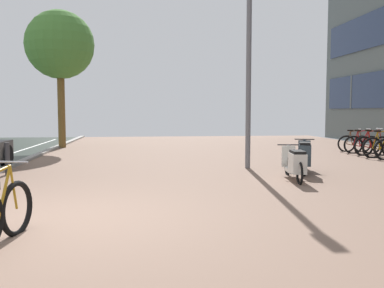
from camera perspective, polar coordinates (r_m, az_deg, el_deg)
name	(u,v)px	position (r m, az deg, el deg)	size (l,w,h in m)	color
ground	(153,220)	(6.21, -5.31, -10.37)	(21.00, 40.00, 0.13)	black
bicycle_rack_07	(382,147)	(15.46, 24.60, -0.41)	(1.44, 0.48, 1.02)	black
bicycle_rack_08	(373,146)	(16.09, 23.52, -0.22)	(1.41, 0.48, 1.00)	black
bicycle_rack_09	(362,144)	(16.69, 22.26, -0.06)	(1.33, 0.47, 0.97)	black
bicycle_rack_10	(354,143)	(17.33, 21.32, 0.08)	(1.22, 0.50, 0.93)	black
scooter_near	(304,156)	(10.93, 15.14, -1.64)	(0.84, 1.72, 0.86)	black
scooter_mid	(295,164)	(9.71, 13.91, -2.62)	(0.60, 1.84, 0.79)	black
lamp_post	(249,59)	(11.63, 7.77, 11.44)	(0.20, 0.52, 5.33)	slate
street_tree	(60,45)	(19.07, -17.63, 12.72)	(2.90, 2.90, 5.85)	brown
bollard_far	(7,159)	(11.25, -23.95, -1.85)	(0.12, 0.12, 0.80)	#38383D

